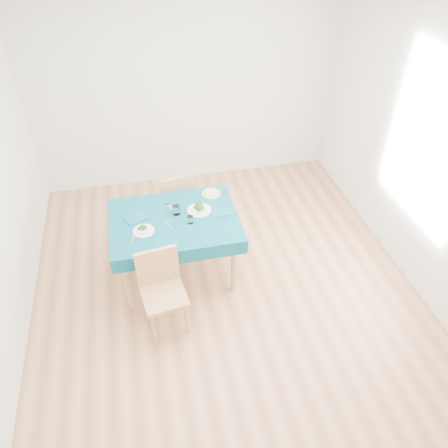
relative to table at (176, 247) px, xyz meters
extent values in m
cube|color=#93603D|center=(0.45, -0.30, -0.39)|extent=(4.00, 4.50, 0.02)
cube|color=silver|center=(0.45, 1.95, 0.97)|extent=(4.00, 0.02, 2.70)
cube|color=silver|center=(0.45, -2.55, 0.97)|extent=(4.00, 0.02, 2.70)
cube|color=silver|center=(2.45, -0.30, 0.97)|extent=(0.02, 4.50, 2.70)
cube|color=white|center=(0.45, -0.30, 2.32)|extent=(4.00, 4.50, 0.02)
cube|color=#074554|center=(0.00, 0.00, 0.00)|extent=(1.29, 0.98, 0.76)
cube|color=#AC7E50|center=(-0.21, -0.71, 0.12)|extent=(0.46, 0.49, 1.00)
cube|color=#AC7E50|center=(0.08, 0.79, 0.12)|extent=(0.48, 0.51, 1.00)
cube|color=silver|center=(-0.41, -0.17, 0.38)|extent=(0.07, 0.19, 0.00)
cube|color=silver|center=(-0.06, -0.09, 0.38)|extent=(0.07, 0.18, 0.00)
cube|color=silver|center=(-0.01, 0.20, 0.38)|extent=(0.08, 0.19, 0.00)
cube|color=silver|center=(0.44, 0.04, 0.38)|extent=(0.05, 0.19, 0.00)
cube|color=#0B4D5D|center=(-0.37, 0.09, 0.39)|extent=(0.25, 0.21, 0.01)
cube|color=#0B4D5D|center=(0.48, -0.01, 0.38)|extent=(0.19, 0.14, 0.01)
cylinder|color=white|center=(0.04, 0.08, 0.43)|extent=(0.08, 0.08, 0.10)
cylinder|color=white|center=(0.16, -0.10, 0.42)|extent=(0.06, 0.06, 0.08)
cylinder|color=#9ED568|center=(0.46, 0.35, 0.38)|extent=(0.21, 0.21, 0.01)
cube|color=beige|center=(0.46, 0.35, 0.40)|extent=(0.11, 0.11, 0.02)
camera|label=1|loc=(-0.26, -3.49, 3.12)|focal=35.00mm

